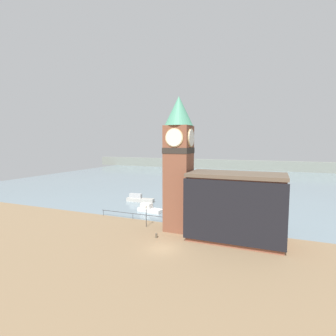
% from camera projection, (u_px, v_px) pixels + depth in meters
% --- Properties ---
extents(ground_plane, '(160.00, 160.00, 0.00)m').
position_uv_depth(ground_plane, '(163.00, 249.00, 35.13)').
color(ground_plane, '#846B4C').
extents(water, '(160.00, 120.00, 0.00)m').
position_uv_depth(water, '(236.00, 180.00, 100.25)').
color(water, gray).
rests_on(water, ground_plane).
extents(far_shoreline, '(180.00, 3.00, 5.00)m').
position_uv_depth(far_shoreline, '(247.00, 165.00, 136.87)').
color(far_shoreline, gray).
rests_on(far_shoreline, water).
extents(pier_railing, '(13.77, 0.08, 1.09)m').
position_uv_depth(pier_railing, '(133.00, 214.00, 48.62)').
color(pier_railing, '#333338').
rests_on(pier_railing, ground_plane).
extents(clock_tower, '(4.52, 4.52, 21.41)m').
position_uv_depth(clock_tower, '(179.00, 160.00, 41.76)').
color(clock_tower, brown).
rests_on(clock_tower, ground_plane).
extents(pier_building, '(13.65, 7.11, 9.84)m').
position_uv_depth(pier_building, '(236.00, 207.00, 37.84)').
color(pier_building, brown).
rests_on(pier_building, ground_plane).
extents(boat_near, '(5.53, 2.76, 1.73)m').
position_uv_depth(boat_near, '(149.00, 209.00, 53.87)').
color(boat_near, silver).
rests_on(boat_near, water).
extents(boat_far, '(6.86, 2.12, 1.91)m').
position_uv_depth(boat_far, '(139.00, 199.00, 63.00)').
color(boat_far, '#B7B2A8').
rests_on(boat_far, water).
extents(mooring_bollard_near, '(0.30, 0.30, 0.74)m').
position_uv_depth(mooring_bollard_near, '(165.00, 224.00, 44.26)').
color(mooring_bollard_near, brown).
rests_on(mooring_bollard_near, ground_plane).
extents(mooring_bollard_far, '(0.34, 0.34, 0.76)m').
position_uv_depth(mooring_bollard_far, '(156.00, 235.00, 39.10)').
color(mooring_bollard_far, brown).
rests_on(mooring_bollard_far, ground_plane).
extents(lamp_post, '(0.32, 0.32, 3.71)m').
position_uv_depth(lamp_post, '(146.00, 212.00, 44.03)').
color(lamp_post, black).
rests_on(lamp_post, ground_plane).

